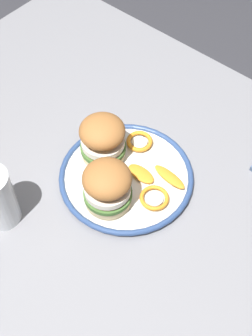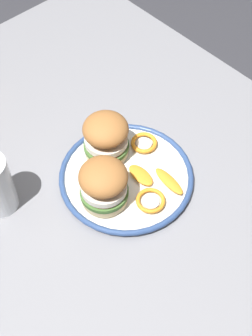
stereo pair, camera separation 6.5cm
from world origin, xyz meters
TOP-DOWN VIEW (x-y plane):
  - ground_plane at (0.00, 0.00)m, footprint 8.00×8.00m
  - dining_table at (0.00, 0.00)m, footprint 1.13×0.85m
  - dinner_plate at (-0.05, 0.00)m, footprint 0.28×0.28m
  - sandwich_half_left at (-0.06, 0.07)m, footprint 0.13×0.13m
  - sandwich_half_right at (0.02, -0.01)m, footprint 0.13×0.13m
  - orange_peel_curled at (-0.13, 0.01)m, footprint 0.08×0.08m
  - orange_peel_strip_long at (-0.07, -0.02)m, footprint 0.06×0.03m
  - orange_peel_strip_short at (-0.12, -0.05)m, footprint 0.08×0.03m
  - orange_peel_small_curl at (-0.01, -0.08)m, footprint 0.07×0.07m

SIDE VIEW (x-z plane):
  - ground_plane at x=0.00m, z-range 0.00..0.00m
  - dining_table at x=0.00m, z-range 0.25..0.96m
  - dinner_plate at x=-0.05m, z-range 0.71..0.73m
  - orange_peel_curled at x=-0.13m, z-range 0.73..0.74m
  - orange_peel_strip_long at x=-0.07m, z-range 0.73..0.74m
  - orange_peel_strip_short at x=-0.12m, z-range 0.73..0.74m
  - orange_peel_small_curl at x=-0.01m, z-range 0.73..0.74m
  - sandwich_half_left at x=-0.06m, z-range 0.73..0.83m
  - sandwich_half_right at x=0.02m, z-range 0.73..0.83m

